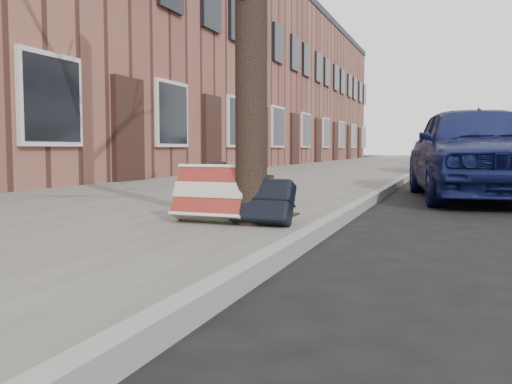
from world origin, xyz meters
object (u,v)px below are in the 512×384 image
(suitcase_navy, at_px, (262,201))
(car_near_front, at_px, (475,151))
(car_near_mid, at_px, (452,151))
(suitcase_red, at_px, (212,194))

(suitcase_navy, distance_m, car_near_front, 4.94)
(car_near_front, distance_m, car_near_mid, 7.50)
(car_near_mid, bearing_deg, car_near_front, -85.46)
(suitcase_red, relative_size, car_near_mid, 0.15)
(suitcase_red, bearing_deg, car_near_front, 67.87)
(suitcase_red, height_order, car_near_mid, car_near_mid)
(suitcase_red, relative_size, car_near_front, 0.15)
(car_near_front, height_order, car_near_mid, car_near_front)
(suitcase_red, height_order, car_near_front, car_near_front)
(suitcase_navy, relative_size, car_near_mid, 0.12)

